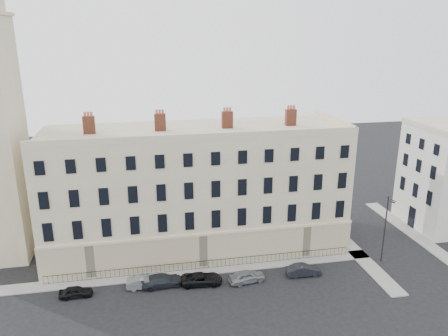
{
  "coord_description": "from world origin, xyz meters",
  "views": [
    {
      "loc": [
        -12.3,
        -38.66,
        26.09
      ],
      "look_at": [
        -2.78,
        10.0,
        10.59
      ],
      "focal_mm": 35.0,
      "sensor_mm": 36.0,
      "label": 1
    }
  ],
  "objects": [
    {
      "name": "car_e",
      "position": [
        -1.86,
        1.84,
        0.68
      ],
      "size": [
        4.21,
        2.21,
        1.37
      ],
      "primitive_type": "imported",
      "rotation": [
        0.0,
        0.0,
        1.72
      ],
      "color": "gray",
      "rests_on": "ground"
    },
    {
      "name": "streetlamp",
      "position": [
        14.97,
        3.13,
        4.57
      ],
      "size": [
        0.58,
        1.76,
        8.25
      ],
      "rotation": [
        0.0,
        0.0,
        0.24
      ],
      "color": "#29282D",
      "rests_on": "ground"
    },
    {
      "name": "pavement_east_return",
      "position": [
        13.0,
        8.0,
        0.06
      ],
      "size": [
        2.0,
        24.0,
        0.12
      ],
      "primitive_type": "cube",
      "color": "gray",
      "rests_on": "ground"
    },
    {
      "name": "car_b",
      "position": [
        -12.71,
        2.82,
        0.66
      ],
      "size": [
        4.09,
        1.72,
        1.31
      ],
      "primitive_type": "imported",
      "rotation": [
        0.0,
        0.0,
        1.49
      ],
      "color": "slate",
      "rests_on": "ground"
    },
    {
      "name": "pavement_adjacent",
      "position": [
        23.0,
        10.0,
        0.06
      ],
      "size": [
        2.0,
        20.0,
        0.12
      ],
      "primitive_type": "cube",
      "color": "gray",
      "rests_on": "ground"
    },
    {
      "name": "pavement_terrace",
      "position": [
        -10.0,
        5.0,
        0.06
      ],
      "size": [
        48.0,
        2.0,
        0.12
      ],
      "primitive_type": "cube",
      "color": "gray",
      "rests_on": "ground"
    },
    {
      "name": "car_f",
      "position": [
        4.72,
        1.94,
        0.64
      ],
      "size": [
        3.93,
        1.46,
        1.29
      ],
      "primitive_type": "imported",
      "rotation": [
        0.0,
        0.0,
        1.55
      ],
      "color": "black",
      "rests_on": "ground"
    },
    {
      "name": "car_d",
      "position": [
        -6.72,
        2.36,
        0.62
      ],
      "size": [
        4.6,
        2.39,
        1.24
      ],
      "primitive_type": "imported",
      "rotation": [
        0.0,
        0.0,
        1.5
      ],
      "color": "black",
      "rests_on": "ground"
    },
    {
      "name": "car_c",
      "position": [
        -10.91,
        2.77,
        0.67
      ],
      "size": [
        4.7,
        2.15,
        1.33
      ],
      "primitive_type": "imported",
      "rotation": [
        0.0,
        0.0,
        1.63
      ],
      "color": "#1F222A",
      "rests_on": "ground"
    },
    {
      "name": "ground",
      "position": [
        0.0,
        0.0,
        0.0
      ],
      "size": [
        160.0,
        160.0,
        0.0
      ],
      "primitive_type": "plane",
      "color": "black",
      "rests_on": "ground"
    },
    {
      "name": "terrace",
      "position": [
        -5.97,
        11.97,
        7.5
      ],
      "size": [
        36.22,
        12.22,
        17.0
      ],
      "color": "#C3B191",
      "rests_on": "ground"
    },
    {
      "name": "railings",
      "position": [
        -6.0,
        5.4,
        0.55
      ],
      "size": [
        35.0,
        0.04,
        0.96
      ],
      "color": "black",
      "rests_on": "ground"
    },
    {
      "name": "car_a",
      "position": [
        -19.78,
        2.49,
        0.57
      ],
      "size": [
        3.39,
        1.45,
        1.14
      ],
      "primitive_type": "imported",
      "rotation": [
        0.0,
        0.0,
        1.6
      ],
      "color": "black",
      "rests_on": "ground"
    }
  ]
}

